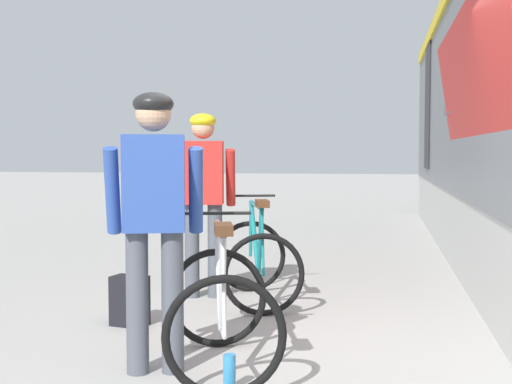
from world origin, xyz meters
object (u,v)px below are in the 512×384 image
(backpack_on_platform, at_px, (130,301))
(cyclist_far_in_blue, at_px, (154,206))
(cyclist_near_in_red, at_px, (203,188))
(water_bottle_near_the_bikes, at_px, (229,372))
(water_bottle_by_the_backpack, at_px, (121,304))
(bicycle_near_teal, at_px, (257,260))
(bicycle_far_silver, at_px, (220,308))

(backpack_on_platform, bearing_deg, cyclist_far_in_blue, -49.09)
(cyclist_near_in_red, height_order, water_bottle_near_the_bikes, cyclist_near_in_red)
(cyclist_far_in_blue, bearing_deg, backpack_on_platform, 118.81)
(water_bottle_near_the_bikes, xyz_separation_m, water_bottle_by_the_backpack, (-1.27, 1.48, 0.01))
(cyclist_far_in_blue, height_order, water_bottle_near_the_bikes, cyclist_far_in_blue)
(cyclist_near_in_red, bearing_deg, water_bottle_near_the_bikes, -71.61)
(cyclist_far_in_blue, height_order, bicycle_near_teal, cyclist_far_in_blue)
(cyclist_far_in_blue, distance_m, water_bottle_by_the_backpack, 1.74)
(cyclist_far_in_blue, height_order, water_bottle_by_the_backpack, cyclist_far_in_blue)
(cyclist_near_in_red, height_order, bicycle_near_teal, cyclist_near_in_red)
(cyclist_far_in_blue, xyz_separation_m, water_bottle_near_the_bikes, (0.53, -0.22, -0.95))
(water_bottle_by_the_backpack, bearing_deg, cyclist_far_in_blue, -59.52)
(cyclist_near_in_red, distance_m, water_bottle_near_the_bikes, 2.72)
(backpack_on_platform, bearing_deg, bicycle_far_silver, -31.88)
(cyclist_near_in_red, relative_size, bicycle_far_silver, 1.44)
(cyclist_near_in_red, bearing_deg, water_bottle_by_the_backpack, -116.71)
(backpack_on_platform, relative_size, water_bottle_near_the_bikes, 1.91)
(water_bottle_near_the_bikes, height_order, water_bottle_by_the_backpack, water_bottle_by_the_backpack)
(cyclist_far_in_blue, bearing_deg, water_bottle_near_the_bikes, -22.30)
(cyclist_far_in_blue, distance_m, water_bottle_near_the_bikes, 1.11)
(bicycle_near_teal, relative_size, backpack_on_platform, 3.08)
(bicycle_far_silver, distance_m, water_bottle_by_the_backpack, 1.64)
(bicycle_far_silver, height_order, water_bottle_near_the_bikes, bicycle_far_silver)
(cyclist_far_in_blue, height_order, backpack_on_platform, cyclist_far_in_blue)
(cyclist_far_in_blue, distance_m, bicycle_near_teal, 2.16)
(cyclist_far_in_blue, relative_size, water_bottle_by_the_backpack, 7.46)
(water_bottle_near_the_bikes, distance_m, water_bottle_by_the_backpack, 1.95)
(cyclist_near_in_red, distance_m, cyclist_far_in_blue, 2.22)
(water_bottle_by_the_backpack, bearing_deg, water_bottle_near_the_bikes, -49.34)
(water_bottle_near_the_bikes, bearing_deg, water_bottle_by_the_backpack, 130.66)
(cyclist_near_in_red, height_order, backpack_on_platform, cyclist_near_in_red)
(bicycle_near_teal, height_order, water_bottle_by_the_backpack, bicycle_near_teal)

